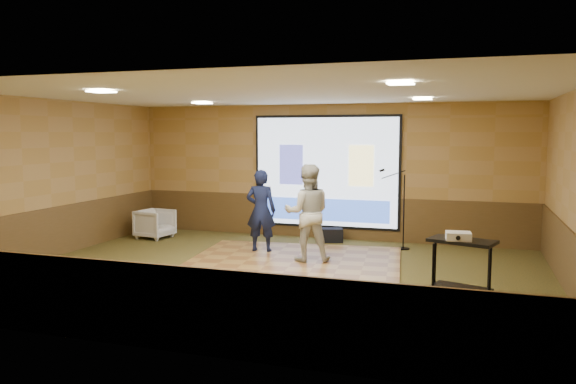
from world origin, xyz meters
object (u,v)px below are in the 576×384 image
(duffel_bag, at_px, (332,235))
(dance_floor, at_px, (295,259))
(banquet_chair, at_px, (155,224))
(player_left, at_px, (261,210))
(av_table, at_px, (462,260))
(projector, at_px, (458,236))
(projector_screen, at_px, (326,173))
(player_right, at_px, (308,213))
(mic_stand, at_px, (401,225))

(duffel_bag, bearing_deg, dance_floor, -96.52)
(banquet_chair, bearing_deg, duffel_bag, -70.48)
(player_left, xyz_separation_m, av_table, (3.83, -2.35, -0.21))
(av_table, bearing_deg, duffel_bag, 125.71)
(dance_floor, height_order, projector, projector)
(projector_screen, relative_size, dance_floor, 0.87)
(dance_floor, bearing_deg, av_table, -32.44)
(dance_floor, bearing_deg, banquet_chair, 162.70)
(dance_floor, height_order, duffel_bag, duffel_bag)
(player_right, xyz_separation_m, banquet_chair, (-3.92, 1.22, -0.59))
(projector_screen, distance_m, player_right, 2.47)
(av_table, distance_m, duffel_bag, 4.74)
(player_right, height_order, av_table, player_right)
(projector, relative_size, mic_stand, 0.20)
(projector, distance_m, mic_stand, 3.83)
(projector, height_order, mic_stand, mic_stand)
(av_table, bearing_deg, projector_screen, 125.40)
(duffel_bag, bearing_deg, projector, -55.24)
(av_table, bearing_deg, mic_stand, 109.26)
(dance_floor, distance_m, banquet_chair, 3.86)
(projector, xyz_separation_m, duffel_bag, (-2.70, 3.89, -0.82))
(projector_screen, xyz_separation_m, banquet_chair, (-3.66, -1.17, -1.15))
(banquet_chair, height_order, duffel_bag, banquet_chair)
(mic_stand, bearing_deg, av_table, -90.85)
(projector_screen, relative_size, player_left, 2.05)
(mic_stand, bearing_deg, banquet_chair, 165.32)
(av_table, distance_m, mic_stand, 3.76)
(av_table, xyz_separation_m, projector, (-0.05, -0.06, 0.34))
(projector_screen, height_order, player_left, projector_screen)
(projector_screen, height_order, player_right, projector_screen)
(player_left, distance_m, mic_stand, 2.87)
(player_right, bearing_deg, av_table, 127.62)
(dance_floor, height_order, player_right, player_right)
(player_left, bearing_deg, dance_floor, 143.20)
(av_table, bearing_deg, dance_floor, 147.56)
(dance_floor, xyz_separation_m, player_left, (-0.86, 0.46, 0.82))
(mic_stand, relative_size, banquet_chair, 2.30)
(player_right, bearing_deg, player_left, -44.35)
(projector_screen, height_order, mic_stand, projector_screen)
(dance_floor, bearing_deg, projector, -33.76)
(projector_screen, xyz_separation_m, mic_stand, (1.75, -0.66, -0.98))
(projector_screen, xyz_separation_m, player_right, (0.27, -2.39, -0.56))
(dance_floor, distance_m, duffel_bag, 1.96)
(av_table, distance_m, banquet_chair, 7.31)
(dance_floor, height_order, av_table, av_table)
(projector_screen, distance_m, dance_floor, 2.74)
(mic_stand, distance_m, banquet_chair, 5.43)
(duffel_bag, bearing_deg, banquet_chair, -168.46)
(dance_floor, bearing_deg, mic_stand, 43.71)
(projector_screen, height_order, banquet_chair, projector_screen)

